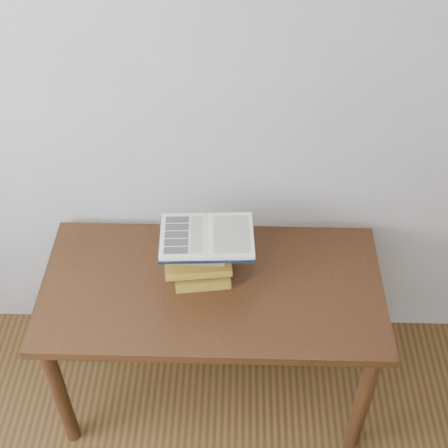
{
  "coord_description": "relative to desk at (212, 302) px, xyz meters",
  "views": [
    {
      "loc": [
        0.2,
        -0.15,
        2.49
      ],
      "look_at": [
        0.15,
        1.44,
        0.95
      ],
      "focal_mm": 50.0,
      "sensor_mm": 36.0,
      "label": 1
    }
  ],
  "objects": [
    {
      "name": "desk",
      "position": [
        0.0,
        0.0,
        0.0
      ],
      "size": [
        1.29,
        0.65,
        0.69
      ],
      "color": "#452411",
      "rests_on": "ground"
    },
    {
      "name": "open_book",
      "position": [
        -0.02,
        0.06,
        0.3
      ],
      "size": [
        0.36,
        0.26,
        0.03
      ],
      "rotation": [
        0.0,
        0.0,
        0.05
      ],
      "color": "black",
      "rests_on": "book_stack"
    },
    {
      "name": "book_stack",
      "position": [
        -0.06,
        0.07,
        0.19
      ],
      "size": [
        0.27,
        0.22,
        0.18
      ],
      "color": "#BB8B2A",
      "rests_on": "desk"
    }
  ]
}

